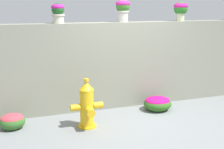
{
  "coord_description": "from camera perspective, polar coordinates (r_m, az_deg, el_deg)",
  "views": [
    {
      "loc": [
        -2.23,
        -4.5,
        2.11
      ],
      "look_at": [
        -0.31,
        1.05,
        0.74
      ],
      "focal_mm": 47.92,
      "sensor_mm": 36.0,
      "label": 1
    }
  ],
  "objects": [
    {
      "name": "flower_bush_left",
      "position": [
        5.53,
        -18.48,
        -8.36
      ],
      "size": [
        0.43,
        0.39,
        0.28
      ],
      "color": "#336628",
      "rests_on": "ground"
    },
    {
      "name": "potted_plant_3",
      "position": [
        6.75,
        12.98,
        12.11
      ],
      "size": [
        0.31,
        0.31,
        0.41
      ],
      "color": "beige",
      "rests_on": "stone_wall"
    },
    {
      "name": "fire_hydrant",
      "position": [
        5.26,
        -4.79,
        -5.97
      ],
      "size": [
        0.58,
        0.47,
        0.88
      ],
      "color": "gold",
      "rests_on": "ground"
    },
    {
      "name": "stone_wall",
      "position": [
        6.29,
        2.05,
        1.9
      ],
      "size": [
        6.13,
        0.33,
        1.77
      ],
      "primitive_type": "cube",
      "color": "gray",
      "rests_on": "ground"
    },
    {
      "name": "potted_plant_2",
      "position": [
        6.16,
        2.09,
        12.57
      ],
      "size": [
        0.29,
        0.29,
        0.45
      ],
      "color": "beige",
      "rests_on": "stone_wall"
    },
    {
      "name": "flower_bush_right",
      "position": [
        6.22,
        8.69,
        -5.37
      ],
      "size": [
        0.58,
        0.52,
        0.29
      ],
      "color": "#2F6520",
      "rests_on": "ground"
    },
    {
      "name": "ground_plane",
      "position": [
        5.45,
        6.78,
        -9.75
      ],
      "size": [
        24.0,
        24.0,
        0.0
      ],
      "primitive_type": "plane",
      "color": "slate"
    },
    {
      "name": "potted_plant_1",
      "position": [
        5.83,
        -10.28,
        11.76
      ],
      "size": [
        0.25,
        0.25,
        0.38
      ],
      "color": "beige",
      "rests_on": "stone_wall"
    }
  ]
}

